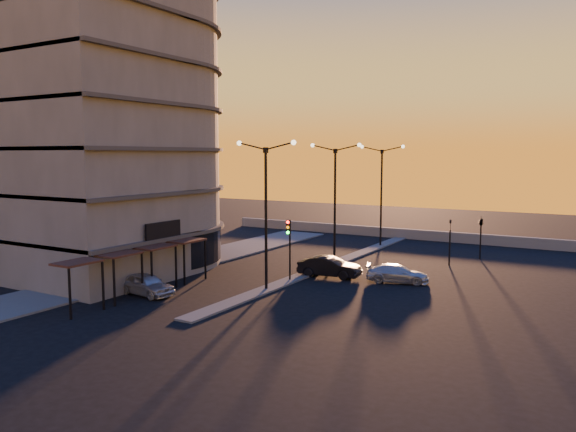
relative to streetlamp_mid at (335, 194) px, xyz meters
The scene contains 14 objects.
ground 11.46m from the streetlamp_mid, 90.00° to the right, with size 120.00×120.00×0.00m, color black.
sidewalk_west 13.30m from the streetlamp_mid, 150.26° to the right, with size 5.00×40.00×0.12m, color #525250.
median 5.53m from the streetlamp_mid, 90.00° to the left, with size 1.20×36.00×0.12m, color #525250.
parapet 16.91m from the streetlamp_mid, 82.87° to the left, with size 44.00×0.50×1.00m, color slate.
building 18.31m from the streetlamp_mid, 144.54° to the right, with size 14.35×17.08×25.00m.
streetlamp_near 10.00m from the streetlamp_mid, 90.00° to the right, with size 4.32×0.32×9.51m.
streetlamp_mid is the anchor object (origin of this frame).
streetlamp_far 10.00m from the streetlamp_mid, 90.00° to the left, with size 4.32×0.32×9.51m.
traffic_light_main 7.62m from the streetlamp_mid, 90.00° to the right, with size 0.28×0.44×4.25m.
signal_east_a 9.67m from the streetlamp_mid, 26.57° to the left, with size 0.13×0.16×3.60m.
signal_east_b 12.67m from the streetlamp_mid, 40.10° to the left, with size 0.42×1.99×3.60m.
car_hatchback 16.58m from the streetlamp_mid, 111.21° to the right, with size 1.61×4.01×1.36m, color #B9BCC2.
car_sedan 6.80m from the streetlamp_mid, 68.67° to the right, with size 1.54×4.40×1.45m, color black.
car_wagon 8.94m from the streetlamp_mid, 29.28° to the right, with size 1.71×4.21×1.22m, color #B6BABE.
Camera 1 is at (18.96, -29.56, 8.63)m, focal length 35.00 mm.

